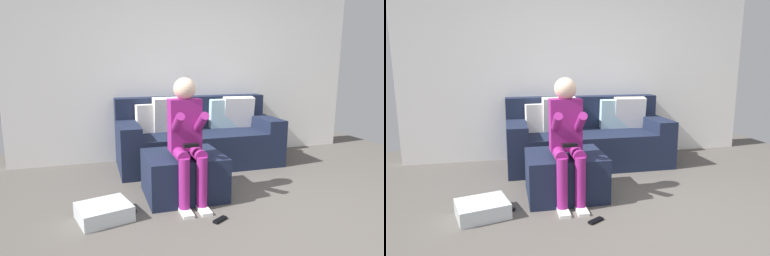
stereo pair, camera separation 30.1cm
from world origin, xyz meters
The scene contains 9 objects.
ground_plane centered at (0.00, 0.00, 0.00)m, with size 6.40×6.40×0.00m, color #544F49.
wall_back centered at (0.00, 2.43, 1.31)m, with size 4.92×0.10×2.62m, color white.
couch_sectional centered at (-0.05, 1.99, 0.35)m, with size 2.10×0.91×0.89m.
ottoman centered at (-0.53, 0.94, 0.22)m, with size 0.77×0.68×0.44m, color #192138.
person_seated centered at (-0.54, 0.77, 0.68)m, with size 0.30×0.56×1.20m.
storage_bin centered at (-1.33, 0.62, 0.07)m, with size 0.43×0.37×0.14m, color silver.
remote_near_ottoman centered at (-0.38, 0.30, 0.01)m, with size 0.15×0.05×0.02m, color black.
remote_by_storage_bin centered at (-1.14, 0.70, 0.01)m, with size 0.19×0.04×0.02m, color black.
remote_under_side_table centered at (-1.35, 0.68, 0.01)m, with size 0.19×0.05×0.02m, color black.
Camera 2 is at (-1.09, -2.28, 1.33)m, focal length 31.50 mm.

